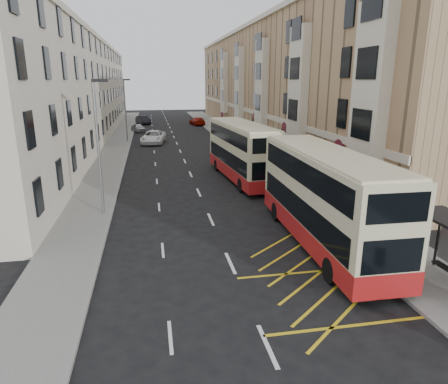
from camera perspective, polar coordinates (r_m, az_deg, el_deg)
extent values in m
plane|color=black|center=(15.17, 3.99, -16.59)|extent=(200.00, 200.00, 0.00)
cube|color=slate|center=(44.59, 4.47, 5.39)|extent=(4.00, 120.00, 0.15)
cube|color=slate|center=(43.34, -15.83, 4.53)|extent=(3.00, 120.00, 0.15)
cube|color=gray|center=(44.13, 1.95, 5.32)|extent=(0.25, 120.00, 0.15)
cube|color=gray|center=(43.22, -13.84, 4.64)|extent=(0.25, 120.00, 0.15)
cube|color=tan|center=(60.71, 7.40, 15.12)|extent=(10.00, 79.00, 15.00)
cube|color=beige|center=(59.53, 2.56, 11.85)|extent=(0.18, 79.00, 0.50)
cube|color=beige|center=(59.76, 2.62, 22.43)|extent=(0.40, 79.00, 0.50)
cube|color=beige|center=(25.87, 20.23, 13.51)|extent=(0.80, 3.20, 10.00)
cube|color=beige|center=(36.74, 10.58, 14.60)|extent=(0.80, 3.20, 10.00)
cube|color=beige|center=(48.16, 5.38, 15.03)|extent=(0.80, 3.20, 10.00)
cube|color=beige|center=(59.80, 2.18, 15.23)|extent=(0.80, 3.20, 10.00)
cube|color=beige|center=(71.56, 0.02, 15.34)|extent=(0.80, 3.20, 10.00)
cube|color=#581320|center=(30.21, 15.91, 2.94)|extent=(0.20, 1.60, 3.00)
cube|color=#581320|center=(41.11, 8.59, 6.67)|extent=(0.20, 1.60, 3.00)
cube|color=#581320|center=(52.49, 4.35, 8.76)|extent=(0.20, 1.60, 3.00)
cube|color=#581320|center=(64.09, 1.60, 10.08)|extent=(0.20, 1.60, 3.00)
cube|color=#581320|center=(75.82, -0.31, 10.97)|extent=(0.20, 1.60, 3.00)
cube|color=beige|center=(58.79, -20.97, 13.24)|extent=(9.00, 79.00, 13.00)
cube|color=beige|center=(58.36, -16.99, 19.98)|extent=(0.30, 79.00, 0.50)
cube|color=black|center=(19.14, 25.20, -6.16)|extent=(0.08, 0.08, 2.60)
cube|color=black|center=(19.90, 28.22, -5.74)|extent=(0.08, 0.08, 2.60)
cube|color=black|center=(19.06, 29.36, -9.60)|extent=(0.35, 1.60, 0.06)
cylinder|color=red|center=(19.20, 20.67, -8.17)|extent=(0.06, 0.06, 1.00)
cylinder|color=red|center=(21.81, 16.35, -4.88)|extent=(0.06, 0.06, 1.00)
cylinder|color=red|center=(24.58, 13.02, -2.29)|extent=(0.06, 0.06, 1.00)
cube|color=red|center=(21.65, 16.45, -3.69)|extent=(0.05, 6.50, 0.06)
cube|color=red|center=(21.80, 16.36, -4.76)|extent=(0.05, 6.50, 0.06)
cylinder|color=slate|center=(24.90, -17.51, 5.92)|extent=(0.16, 0.16, 8.00)
cube|color=black|center=(24.53, -17.33, 14.97)|extent=(0.90, 0.18, 0.18)
cylinder|color=slate|center=(54.61, -13.90, 11.21)|extent=(0.16, 0.16, 8.00)
cube|color=black|center=(54.45, -13.74, 15.33)|extent=(0.90, 0.18, 0.18)
cube|color=beige|center=(20.31, 14.18, -0.63)|extent=(2.92, 12.06, 4.31)
cube|color=#A51718|center=(20.83, 13.87, -5.03)|extent=(2.95, 12.09, 0.98)
cube|color=black|center=(20.46, 14.08, -2.02)|extent=(2.95, 11.10, 1.20)
cube|color=black|center=(19.98, 14.43, 3.06)|extent=(2.95, 11.10, 1.09)
cube|color=beige|center=(19.81, 14.61, 5.49)|extent=(2.80, 11.58, 0.13)
cube|color=black|center=(25.82, 8.88, 2.09)|extent=(2.32, 0.12, 1.42)
cube|color=black|center=(25.39, 9.10, 7.01)|extent=(1.91, 0.12, 0.49)
cube|color=black|center=(15.51, 22.87, -8.45)|extent=(2.32, 0.12, 1.31)
cylinder|color=black|center=(23.92, 7.51, -2.78)|extent=(0.32, 1.10, 1.09)
cylinder|color=black|center=(24.73, 12.99, -2.43)|extent=(0.32, 1.10, 1.09)
cylinder|color=black|center=(17.27, 15.00, -10.78)|extent=(0.32, 1.10, 1.09)
cylinder|color=black|center=(18.38, 22.14, -9.77)|extent=(0.32, 1.10, 1.09)
cube|color=beige|center=(33.02, 2.58, 5.97)|extent=(3.60, 11.89, 4.20)
cube|color=#A51718|center=(33.34, 2.54, 3.22)|extent=(3.64, 11.92, 0.96)
cube|color=black|center=(33.11, 2.57, 5.11)|extent=(3.57, 10.96, 1.17)
cube|color=black|center=(32.83, 2.61, 8.21)|extent=(3.57, 10.96, 1.06)
cube|color=beige|center=(32.73, 2.62, 9.67)|extent=(3.46, 11.41, 0.13)
cube|color=black|center=(38.62, -0.06, 6.74)|extent=(2.26, 0.27, 1.38)
cube|color=black|center=(38.34, -0.06, 9.97)|extent=(1.86, 0.24, 0.48)
cube|color=black|center=(27.72, 6.21, 3.02)|extent=(2.26, 0.27, 1.28)
cylinder|color=black|center=(36.61, -1.03, 3.86)|extent=(0.38, 1.09, 1.06)
cylinder|color=black|center=(37.25, 2.57, 4.06)|extent=(0.38, 1.09, 1.06)
cylinder|color=black|center=(29.59, 2.50, 0.95)|extent=(0.38, 1.09, 1.06)
cylinder|color=black|center=(30.38, 6.83, 1.25)|extent=(0.38, 1.09, 1.06)
imported|color=black|center=(20.93, 18.12, -4.88)|extent=(1.04, 0.96, 1.71)
imported|color=white|center=(53.38, -10.05, 7.73)|extent=(3.64, 6.25, 1.64)
imported|color=#A0A1A7|center=(65.64, -12.14, 8.95)|extent=(2.68, 4.10, 1.30)
imported|color=black|center=(77.08, -11.50, 10.05)|extent=(2.98, 4.93, 1.53)
imported|color=#970F03|center=(74.18, -3.83, 10.07)|extent=(2.77, 5.24, 1.45)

